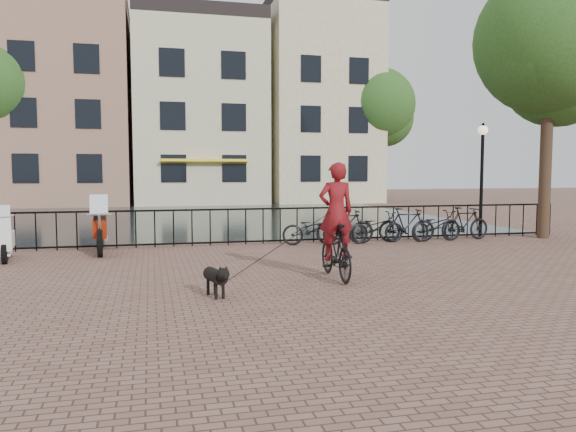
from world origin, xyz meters
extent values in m
plane|color=brown|center=(0.00, 0.00, 0.00)|extent=(100.00, 100.00, 0.00)
plane|color=black|center=(0.00, 17.30, 0.00)|extent=(20.00, 20.00, 0.00)
cube|color=black|center=(0.00, 8.00, 1.00)|extent=(20.00, 0.05, 0.05)
cube|color=black|center=(0.00, 8.00, 0.08)|extent=(20.00, 0.05, 0.05)
cube|color=#916554|center=(-7.50, 30.00, 6.00)|extent=(7.50, 9.00, 12.00)
cube|color=black|center=(-7.50, 30.00, 12.40)|extent=(7.50, 9.00, 0.80)
cube|color=#BFB791|center=(0.50, 30.00, 5.50)|extent=(8.00, 9.00, 11.00)
cube|color=black|center=(0.50, 30.00, 11.40)|extent=(8.00, 9.00, 0.80)
cube|color=yellow|center=(0.50, 25.30, 2.60)|extent=(5.00, 0.60, 0.15)
cube|color=#B5AE86|center=(8.50, 30.00, 6.25)|extent=(7.00, 9.00, 12.50)
cube|color=black|center=(8.50, 30.00, 12.90)|extent=(7.00, 9.00, 0.80)
cylinder|color=black|center=(9.20, 7.30, 2.80)|extent=(0.36, 0.36, 5.60)
sphere|color=#254918|center=(9.20, 7.30, 6.00)|extent=(4.48, 4.48, 4.48)
cylinder|color=black|center=(12.00, 27.00, 2.97)|extent=(0.36, 0.36, 5.95)
sphere|color=#254918|center=(12.00, 27.00, 6.38)|extent=(4.76, 4.76, 4.76)
cylinder|color=black|center=(7.20, 7.60, 1.60)|extent=(0.10, 0.10, 3.20)
sphere|color=beige|center=(7.20, 7.60, 3.30)|extent=(0.30, 0.30, 0.30)
imported|color=black|center=(0.85, 2.59, 0.57)|extent=(0.58, 1.92, 1.15)
imported|color=maroon|center=(0.85, 2.59, 1.49)|extent=(0.83, 0.56, 2.25)
imported|color=black|center=(1.80, 7.40, 0.45)|extent=(1.79, 0.85, 0.90)
imported|color=black|center=(2.75, 7.40, 0.50)|extent=(1.70, 0.61, 1.00)
imported|color=black|center=(3.70, 7.40, 0.45)|extent=(1.76, 0.76, 0.90)
imported|color=black|center=(4.65, 7.40, 0.50)|extent=(1.72, 0.73, 1.00)
imported|color=black|center=(5.60, 7.40, 0.45)|extent=(1.78, 0.83, 0.90)
imported|color=black|center=(6.55, 7.40, 0.50)|extent=(1.70, 0.65, 1.00)
camera|label=1|loc=(-2.60, -7.58, 2.09)|focal=35.00mm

